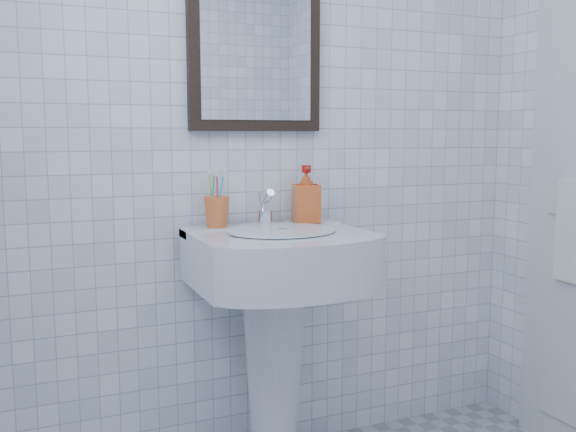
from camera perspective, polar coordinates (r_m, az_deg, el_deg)
name	(u,v)px	position (r m, az deg, el deg)	size (l,w,h in m)	color
wall_back	(263,128)	(2.40, -2.24, 7.79)	(2.20, 0.02, 2.50)	white
washbasin	(276,312)	(2.27, -1.06, -8.49)	(0.59, 0.43, 0.91)	silver
faucet	(265,211)	(2.30, -2.08, 0.48)	(0.05, 0.12, 0.14)	white
toothbrush_cup	(217,212)	(2.27, -6.34, 0.37)	(0.09, 0.09, 0.11)	orange
soap_dispenser	(306,194)	(2.38, 1.64, 1.94)	(0.09, 0.10, 0.21)	red
wall_mirror	(255,44)	(2.39, -2.91, 15.00)	(0.50, 0.04, 0.62)	black
hand_towel	(575,232)	(2.60, 24.15, -1.30)	(0.03, 0.16, 0.38)	white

